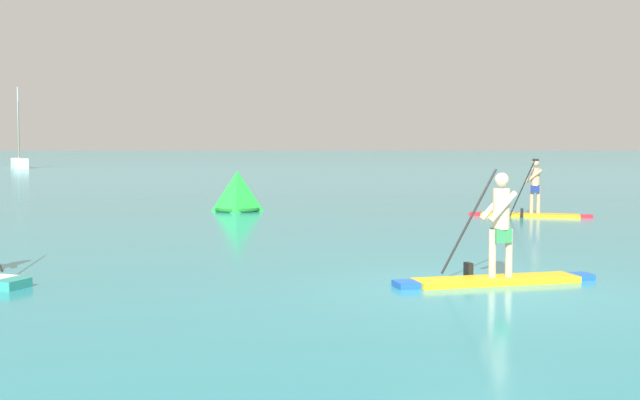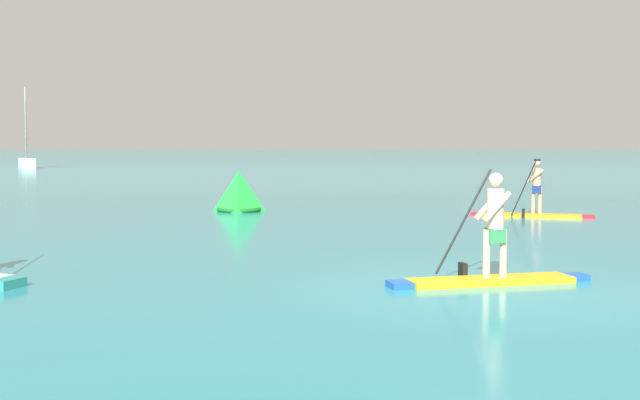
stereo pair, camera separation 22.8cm
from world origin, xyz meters
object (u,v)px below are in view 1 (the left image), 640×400
Objects in this scene: paddleboarder_mid_center at (496,258)px; race_marker_buoy at (237,193)px; paddleboarder_far_right at (531,205)px; sailboat_left_horizon at (19,157)px.

race_marker_buoy is at bearing -82.74° from paddleboarder_mid_center.
sailboat_left_horizon is (-30.22, 47.00, 0.63)m from paddleboarder_far_right.
paddleboarder_far_right is 2.45× the size of race_marker_buoy.
paddleboarder_mid_center is 0.47× the size of sailboat_left_horizon.
paddleboarder_mid_center is at bearing -178.33° from sailboat_left_horizon.
paddleboarder_mid_center is 0.93× the size of paddleboarder_far_right.
paddleboarder_mid_center is at bearing -70.20° from race_marker_buoy.
paddleboarder_mid_center is 63.92m from sailboat_left_horizon.
sailboat_left_horizon reaches higher than paddleboarder_mid_center.
paddleboarder_mid_center is 14.28m from race_marker_buoy.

